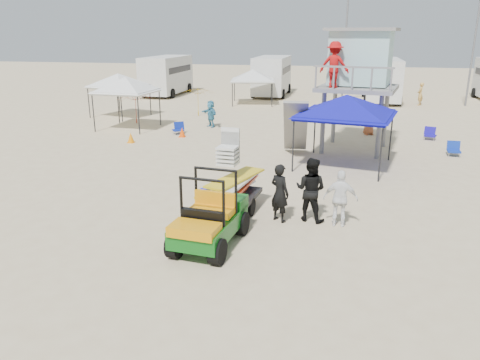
% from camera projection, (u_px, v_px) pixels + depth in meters
% --- Properties ---
extents(ground, '(140.00, 140.00, 0.00)m').
position_uv_depth(ground, '(190.00, 271.00, 10.66)').
color(ground, beige).
rests_on(ground, ground).
extents(utility_cart, '(1.49, 2.61, 1.90)m').
position_uv_depth(utility_cart, '(208.00, 213.00, 11.70)').
color(utility_cart, '#0E5914').
rests_on(utility_cart, ground).
extents(surf_trailer, '(1.59, 2.64, 2.27)m').
position_uv_depth(surf_trailer, '(230.00, 184.00, 13.86)').
color(surf_trailer, black).
rests_on(surf_trailer, ground).
extents(man_left, '(0.74, 0.68, 1.70)m').
position_uv_depth(man_left, '(280.00, 193.00, 13.29)').
color(man_left, black).
rests_on(man_left, ground).
extents(man_mid, '(1.07, 0.93, 1.86)m').
position_uv_depth(man_mid, '(311.00, 190.00, 13.32)').
color(man_mid, black).
rests_on(man_mid, ground).
extents(man_right, '(0.96, 0.43, 1.62)m').
position_uv_depth(man_right, '(341.00, 199.00, 12.95)').
color(man_right, white).
rests_on(man_right, ground).
extents(lifeguard_tower, '(3.82, 3.82, 5.28)m').
position_uv_depth(lifeguard_tower, '(357.00, 63.00, 20.69)').
color(lifeguard_tower, gray).
rests_on(lifeguard_tower, ground).
extents(canopy_blue, '(4.01, 4.01, 3.29)m').
position_uv_depth(canopy_blue, '(347.00, 98.00, 18.32)').
color(canopy_blue, black).
rests_on(canopy_blue, ground).
extents(canopy_white_a, '(2.98, 2.98, 3.28)m').
position_uv_depth(canopy_white_a, '(126.00, 79.00, 25.78)').
color(canopy_white_a, black).
rests_on(canopy_white_a, ground).
extents(canopy_white_b, '(3.58, 3.58, 3.14)m').
position_uv_depth(canopy_white_b, '(118.00, 76.00, 29.63)').
color(canopy_white_b, black).
rests_on(canopy_white_b, ground).
extents(canopy_white_c, '(3.55, 3.55, 2.97)m').
position_uv_depth(canopy_white_c, '(253.00, 71.00, 35.02)').
color(canopy_white_c, black).
rests_on(canopy_white_c, ground).
extents(umbrella_a, '(2.51, 2.54, 1.81)m').
position_uv_depth(umbrella_a, '(135.00, 109.00, 27.70)').
color(umbrella_a, red).
rests_on(umbrella_a, ground).
extents(umbrella_b, '(2.86, 2.86, 1.84)m').
position_uv_depth(umbrella_b, '(199.00, 102.00, 30.26)').
color(umbrella_b, gold).
rests_on(umbrella_b, ground).
extents(cone_near, '(0.34, 0.34, 0.50)m').
position_uv_depth(cone_near, '(131.00, 138.00, 23.07)').
color(cone_near, orange).
rests_on(cone_near, ground).
extents(cone_far, '(0.34, 0.34, 0.50)m').
position_uv_depth(cone_far, '(182.00, 132.00, 24.34)').
color(cone_far, '#FF4E08').
rests_on(cone_far, ground).
extents(beach_chair_a, '(0.73, 0.84, 0.64)m').
position_uv_depth(beach_chair_a, '(179.00, 128.00, 25.08)').
color(beach_chair_a, '#0D2394').
rests_on(beach_chair_a, ground).
extents(beach_chair_b, '(0.57, 0.61, 0.64)m').
position_uv_depth(beach_chair_b, '(454.00, 149.00, 20.61)').
color(beach_chair_b, '#0E2D9D').
rests_on(beach_chair_b, ground).
extents(beach_chair_c, '(0.67, 0.73, 0.64)m').
position_uv_depth(beach_chair_c, '(430.00, 133.00, 23.73)').
color(beach_chair_c, '#190FA3').
rests_on(beach_chair_c, ground).
extents(rv_far_left, '(2.64, 6.80, 3.25)m').
position_uv_depth(rv_far_left, '(167.00, 74.00, 40.52)').
color(rv_far_left, silver).
rests_on(rv_far_left, ground).
extents(rv_mid_left, '(2.65, 6.50, 3.25)m').
position_uv_depth(rv_mid_left, '(272.00, 74.00, 40.06)').
color(rv_mid_left, silver).
rests_on(rv_mid_left, ground).
extents(rv_mid_right, '(2.64, 7.00, 3.25)m').
position_uv_depth(rv_mid_right, '(382.00, 78.00, 36.80)').
color(rv_mid_right, silver).
rests_on(rv_mid_right, ground).
extents(light_pole_left, '(0.14, 0.14, 8.00)m').
position_uv_depth(light_pole_left, '(345.00, 50.00, 33.97)').
color(light_pole_left, slate).
rests_on(light_pole_left, ground).
extents(light_pole_right, '(0.14, 0.14, 8.00)m').
position_uv_depth(light_pole_right, '(473.00, 50.00, 33.51)').
color(light_pole_right, slate).
rests_on(light_pole_right, ground).
extents(distant_beachgoers, '(13.91, 12.50, 1.68)m').
position_uv_depth(distant_beachgoers, '(308.00, 110.00, 27.79)').
color(distant_beachgoers, teal).
rests_on(distant_beachgoers, ground).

